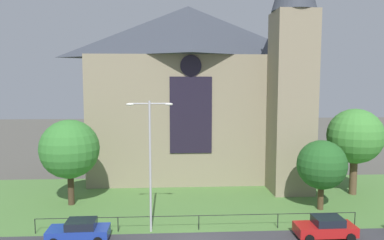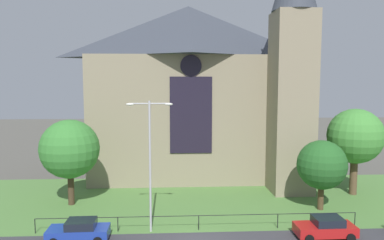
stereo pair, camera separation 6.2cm
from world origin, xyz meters
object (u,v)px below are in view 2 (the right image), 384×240
(tree_left_near, at_px, (70,149))
(parked_car_blue, at_px, (79,231))
(church_building, at_px, (195,89))
(tree_right_near, at_px, (322,165))
(streetlamp_near, at_px, (150,151))
(parked_car_red, at_px, (326,228))
(tree_right_far, at_px, (355,137))

(tree_left_near, xyz_separation_m, parked_car_blue, (2.67, -7.93, -4.38))
(church_building, distance_m, parked_car_blue, 22.61)
(church_building, xyz_separation_m, parked_car_blue, (-9.29, -18.28, -9.53))
(tree_left_near, bearing_deg, tree_right_near, -6.50)
(streetlamp_near, height_order, parked_car_red, streetlamp_near)
(parked_car_red, bearing_deg, tree_right_near, -109.59)
(church_building, relative_size, tree_right_far, 3.04)
(church_building, xyz_separation_m, streetlamp_near, (-4.37, -16.87, -4.20))
(parked_car_red, bearing_deg, church_building, -66.67)
(tree_right_far, height_order, tree_left_near, tree_right_far)
(church_building, relative_size, tree_right_near, 4.25)
(church_building, height_order, tree_right_far, church_building)
(church_building, bearing_deg, tree_left_near, -139.13)
(parked_car_blue, xyz_separation_m, parked_car_red, (17.47, -0.39, 0.00))
(tree_right_near, height_order, parked_car_blue, tree_right_near)
(parked_car_blue, bearing_deg, parked_car_red, 177.71)
(church_building, relative_size, tree_left_near, 3.34)
(church_building, height_order, streetlamp_near, church_building)
(tree_right_near, relative_size, streetlamp_near, 0.63)
(tree_right_far, height_order, parked_car_blue, tree_right_far)
(tree_right_far, height_order, tree_right_near, tree_right_far)
(church_building, bearing_deg, tree_right_far, -29.79)
(tree_right_near, bearing_deg, parked_car_blue, -164.49)
(church_building, height_order, tree_right_near, church_building)
(streetlamp_near, bearing_deg, parked_car_red, -8.12)
(tree_left_near, distance_m, parked_car_blue, 9.44)
(tree_right_near, distance_m, parked_car_blue, 20.49)
(parked_car_red, bearing_deg, streetlamp_near, -8.47)
(tree_right_far, bearing_deg, parked_car_blue, -158.68)
(tree_left_near, bearing_deg, church_building, 40.87)
(church_building, bearing_deg, tree_right_near, -51.58)
(tree_right_near, bearing_deg, streetlamp_near, -164.64)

